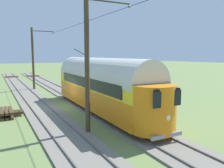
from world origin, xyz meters
name	(u,v)px	position (x,y,z in m)	size (l,w,h in m)	color
ground_plane	(65,107)	(0.00, 0.00, 0.00)	(220.00, 220.00, 0.00)	olive
track_streetcar_siding	(86,103)	(-2.05, -0.31, 0.05)	(2.80, 80.00, 0.18)	slate
track_adjacent_siding	(40,108)	(2.05, -0.31, 0.05)	(2.80, 80.00, 0.18)	slate
vintage_streetcar	(100,84)	(-2.05, 2.98, 2.25)	(2.65, 15.89, 4.98)	orange
catenary_pole_foreground	(34,58)	(0.63, -11.64, 4.16)	(2.98, 0.28, 7.97)	#423323
catenary_pole_mid_near	(88,62)	(0.63, 7.19, 4.16)	(2.98, 0.28, 7.97)	#423323
switch_stand	(63,81)	(-3.73, -13.93, 0.70)	(0.50, 0.30, 1.24)	black
spare_tie_stack	(6,113)	(4.74, 1.13, 0.27)	(2.40, 2.40, 0.54)	#47331E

